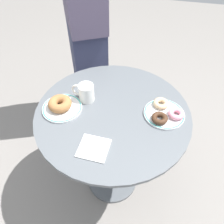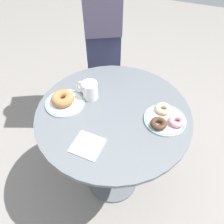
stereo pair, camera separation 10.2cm
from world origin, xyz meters
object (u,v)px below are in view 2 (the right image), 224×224
object	(u,v)px
coffee_mug	(89,90)
donut_cinnamon	(63,98)
donut_glazed	(163,109)
person_figure	(101,30)
cafe_table	(113,136)
donut_pink_frosted	(177,121)
paper_napkin	(87,145)
plate_left	(65,103)
donut_chocolate	(159,124)
plate_right	(165,120)

from	to	relation	value
coffee_mug	donut_cinnamon	bearing A→B (deg)	-138.58
donut_glazed	coffee_mug	world-z (taller)	coffee_mug
donut_glazed	person_figure	world-z (taller)	person_figure
cafe_table	person_figure	distance (m)	0.73
donut_pink_frosted	donut_cinnamon	bearing A→B (deg)	-173.18
person_figure	cafe_table	bearing A→B (deg)	-62.23
person_figure	paper_napkin	bearing A→B (deg)	-70.83
donut_glazed	person_figure	xyz separation A→B (m)	(-0.54, 0.52, 0.05)
plate_left	donut_cinnamon	distance (m)	0.03
plate_left	coffee_mug	bearing A→B (deg)	43.89
donut_chocolate	person_figure	distance (m)	0.82
coffee_mug	plate_right	bearing A→B (deg)	-2.92
donut_chocolate	coffee_mug	distance (m)	0.38
cafe_table	donut_chocolate	size ratio (longest dim) A/B	10.01
donut_chocolate	paper_napkin	bearing A→B (deg)	-140.59
plate_right	donut_cinnamon	size ratio (longest dim) A/B	1.70
cafe_table	plate_left	size ratio (longest dim) A/B	3.90
plate_left	person_figure	distance (m)	0.65
donut_glazed	paper_napkin	xyz separation A→B (m)	(-0.25, -0.30, -0.02)
plate_right	paper_napkin	size ratio (longest dim) A/B	1.57
donut_pink_frosted	coffee_mug	distance (m)	0.44
cafe_table	donut_chocolate	world-z (taller)	donut_chocolate
donut_pink_frosted	person_figure	bearing A→B (deg)	136.75
cafe_table	paper_napkin	size ratio (longest dim) A/B	6.12
donut_chocolate	plate_left	bearing A→B (deg)	-177.35
donut_pink_frosted	donut_glazed	size ratio (longest dim) A/B	1.00
cafe_table	donut_glazed	bearing A→B (deg)	20.04
donut_glazed	cafe_table	bearing A→B (deg)	-159.96
plate_left	donut_pink_frosted	distance (m)	0.54
donut_chocolate	cafe_table	bearing A→B (deg)	175.68
person_figure	donut_pink_frosted	bearing A→B (deg)	-43.25
plate_left	plate_right	world-z (taller)	same
plate_left	donut_chocolate	xyz separation A→B (m)	(0.46, 0.02, 0.02)
plate_right	donut_cinnamon	xyz separation A→B (m)	(-0.49, -0.07, 0.03)
plate_right	cafe_table	bearing A→B (deg)	-172.45
donut_pink_frosted	coffee_mug	bearing A→B (deg)	176.84
cafe_table	plate_left	bearing A→B (deg)	-171.01
donut_glazed	coffee_mug	xyz separation A→B (m)	(-0.37, -0.03, 0.02)
plate_right	donut_pink_frosted	size ratio (longest dim) A/B	2.56
plate_right	person_figure	size ratio (longest dim) A/B	0.12
donut_pink_frosted	donut_glazed	world-z (taller)	same
paper_napkin	donut_chocolate	bearing A→B (deg)	39.41
donut_cinnamon	donut_pink_frosted	bearing A→B (deg)	6.82
cafe_table	donut_glazed	xyz separation A→B (m)	(0.22, 0.08, 0.22)
donut_cinnamon	donut_chocolate	size ratio (longest dim) A/B	1.50
donut_pink_frosted	person_figure	world-z (taller)	person_figure
donut_chocolate	donut_cinnamon	bearing A→B (deg)	-177.48
cafe_table	paper_napkin	world-z (taller)	paper_napkin
plate_left	plate_right	bearing A→B (deg)	8.27
plate_left	cafe_table	bearing A→B (deg)	8.99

